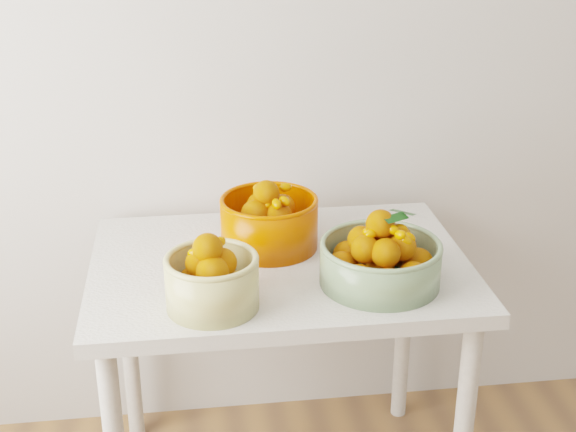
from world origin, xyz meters
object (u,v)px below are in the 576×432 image
table (280,293)px  bowl_cream (212,280)px  bowl_orange (269,221)px  bowl_green (381,259)px

table → bowl_cream: bearing=-130.3°
bowl_orange → table: bearing=-78.9°
bowl_green → bowl_orange: 0.36m
table → bowl_green: bowl_green is taller
table → bowl_orange: (-0.02, 0.10, 0.17)m
bowl_cream → bowl_green: 0.43m
bowl_green → bowl_orange: bowl_green is taller
bowl_cream → bowl_orange: bowl_orange is taller
bowl_green → bowl_orange: (-0.25, 0.25, 0.01)m
table → bowl_orange: 0.20m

